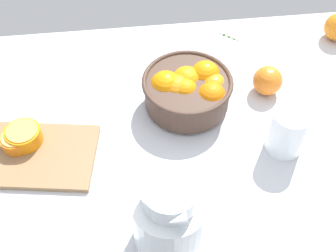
{
  "coord_description": "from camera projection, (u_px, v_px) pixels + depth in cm",
  "views": [
    {
      "loc": [
        -9.05,
        -65.41,
        83.75
      ],
      "look_at": [
        -1.46,
        -0.69,
        4.36
      ],
      "focal_mm": 46.28,
      "sensor_mm": 36.0,
      "label": 1
    }
  ],
  "objects": [
    {
      "name": "ground_plane",
      "position": [
        173.0,
        138.0,
        1.08
      ],
      "size": [
        142.13,
        86.92,
        3.0
      ],
      "primitive_type": "cube",
      "color": "silver"
    },
    {
      "name": "fruit_bowl",
      "position": [
        188.0,
        90.0,
        1.09
      ],
      "size": [
        22.68,
        22.68,
        10.77
      ],
      "color": "#473328",
      "rests_on": "ground_plane"
    },
    {
      "name": "juice_pitcher",
      "position": [
        169.0,
        220.0,
        0.84
      ],
      "size": [
        14.53,
        19.48,
        20.09
      ],
      "color": "white",
      "rests_on": "ground_plane"
    },
    {
      "name": "juice_glass",
      "position": [
        287.0,
        133.0,
        1.0
      ],
      "size": [
        8.71,
        8.71,
        11.94
      ],
      "color": "white",
      "rests_on": "ground_plane"
    },
    {
      "name": "cutting_board",
      "position": [
        24.0,
        155.0,
        1.02
      ],
      "size": [
        35.92,
        23.62,
        1.37
      ],
      "primitive_type": "cube",
      "rotation": [
        0.0,
        0.0,
        -0.16
      ],
      "color": "olive",
      "rests_on": "ground_plane"
    },
    {
      "name": "orange_half_0",
      "position": [
        24.0,
        136.0,
        1.02
      ],
      "size": [
        8.31,
        8.31,
        4.17
      ],
      "color": "orange",
      "rests_on": "cutting_board"
    },
    {
      "name": "orange_half_1",
      "position": [
        19.0,
        134.0,
        1.03
      ],
      "size": [
        6.62,
        6.62,
        3.26
      ],
      "color": "orange",
      "rests_on": "cutting_board"
    },
    {
      "name": "orange_half_2",
      "position": [
        16.0,
        141.0,
        1.02
      ],
      "size": [
        6.9,
        6.9,
        3.45
      ],
      "color": "orange",
      "rests_on": "cutting_board"
    },
    {
      "name": "loose_orange_3",
      "position": [
        268.0,
        81.0,
        1.13
      ],
      "size": [
        7.78,
        7.78,
        7.78
      ],
      "primitive_type": "sphere",
      "color": "orange",
      "rests_on": "ground_plane"
    },
    {
      "name": "herb_sprig_0",
      "position": [
        228.0,
        36.0,
        1.3
      ],
      "size": [
        5.33,
        4.63,
        0.96
      ],
      "color": "#4D782E",
      "rests_on": "ground_plane"
    }
  ]
}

